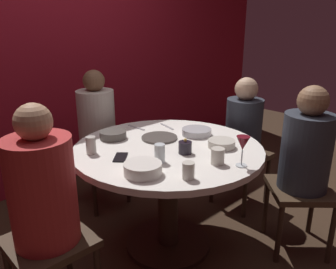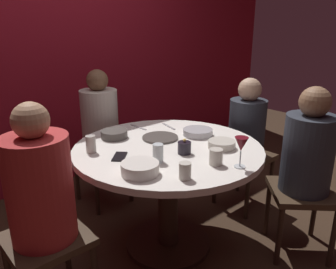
{
  "view_description": "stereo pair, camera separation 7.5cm",
  "coord_description": "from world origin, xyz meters",
  "px_view_note": "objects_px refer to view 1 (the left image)",
  "views": [
    {
      "loc": [
        -1.42,
        -1.48,
        1.53
      ],
      "look_at": [
        0.0,
        0.0,
        0.84
      ],
      "focal_mm": 36.02,
      "sensor_mm": 36.0,
      "label": 1
    },
    {
      "loc": [
        -1.37,
        -1.53,
        1.53
      ],
      "look_at": [
        0.0,
        0.0,
        0.84
      ],
      "focal_mm": 36.02,
      "sensor_mm": 36.0,
      "label": 2
    }
  ],
  "objects_px": {
    "seated_diner_front_right": "(306,153)",
    "cup_near_candle": "(91,145)",
    "cell_phone": "(120,157)",
    "bowl_sauce_side": "(221,144)",
    "bowl_small_white": "(143,169)",
    "cup_by_right_diner": "(218,156)",
    "dining_table": "(168,170)",
    "seated_diner_back": "(97,124)",
    "wine_glass": "(243,145)",
    "candle_holder": "(185,147)",
    "dinner_plate": "(159,138)",
    "cup_by_left_diner": "(188,171)",
    "cup_center_front": "(160,153)",
    "bowl_serving_large": "(197,132)",
    "seated_diner_right": "(244,128)",
    "bowl_salad_center": "(113,135)",
    "seated_diner_left": "(43,194)"
  },
  "relations": [
    {
      "from": "bowl_serving_large",
      "to": "seated_diner_back",
      "type": "bearing_deg",
      "value": 110.29
    },
    {
      "from": "dinner_plate",
      "to": "cup_center_front",
      "type": "distance_m",
      "value": 0.41
    },
    {
      "from": "cell_phone",
      "to": "cup_by_left_diner",
      "type": "relative_size",
      "value": 1.55
    },
    {
      "from": "seated_diner_front_right",
      "to": "cup_near_candle",
      "type": "distance_m",
      "value": 1.38
    },
    {
      "from": "seated_diner_back",
      "to": "dinner_plate",
      "type": "height_order",
      "value": "seated_diner_back"
    },
    {
      "from": "seated_diner_left",
      "to": "candle_holder",
      "type": "xyz_separation_m",
      "value": [
        0.84,
        -0.16,
        0.07
      ]
    },
    {
      "from": "seated_diner_left",
      "to": "cell_phone",
      "type": "distance_m",
      "value": 0.51
    },
    {
      "from": "candle_holder",
      "to": "bowl_small_white",
      "type": "xyz_separation_m",
      "value": [
        -0.38,
        -0.05,
        -0.01
      ]
    },
    {
      "from": "candle_holder",
      "to": "bowl_salad_center",
      "type": "bearing_deg",
      "value": 106.58
    },
    {
      "from": "bowl_serving_large",
      "to": "bowl_salad_center",
      "type": "bearing_deg",
      "value": 143.71
    },
    {
      "from": "seated_diner_right",
      "to": "seated_diner_front_right",
      "type": "bearing_deg",
      "value": 69.89
    },
    {
      "from": "bowl_salad_center",
      "to": "bowl_small_white",
      "type": "bearing_deg",
      "value": -110.59
    },
    {
      "from": "dining_table",
      "to": "seated_diner_front_right",
      "type": "distance_m",
      "value": 0.91
    },
    {
      "from": "dining_table",
      "to": "cup_center_front",
      "type": "xyz_separation_m",
      "value": [
        -0.22,
        -0.16,
        0.23
      ]
    },
    {
      "from": "wine_glass",
      "to": "dinner_plate",
      "type": "xyz_separation_m",
      "value": [
        -0.02,
        0.66,
        -0.12
      ]
    },
    {
      "from": "bowl_serving_large",
      "to": "cup_by_right_diner",
      "type": "xyz_separation_m",
      "value": [
        -0.3,
        -0.43,
        0.02
      ]
    },
    {
      "from": "cup_by_right_diner",
      "to": "dining_table",
      "type": "bearing_deg",
      "value": 90.79
    },
    {
      "from": "seated_diner_left",
      "to": "cup_center_front",
      "type": "relative_size",
      "value": 10.85
    },
    {
      "from": "seated_diner_front_right",
      "to": "wine_glass",
      "type": "relative_size",
      "value": 6.6
    },
    {
      "from": "bowl_small_white",
      "to": "dining_table",
      "type": "bearing_deg",
      "value": 28.68
    },
    {
      "from": "dining_table",
      "to": "cell_phone",
      "type": "xyz_separation_m",
      "value": [
        -0.34,
        0.05,
        0.18
      ]
    },
    {
      "from": "bowl_serving_large",
      "to": "cup_near_candle",
      "type": "relative_size",
      "value": 1.93
    },
    {
      "from": "dinner_plate",
      "to": "bowl_salad_center",
      "type": "bearing_deg",
      "value": 135.45
    },
    {
      "from": "dinner_plate",
      "to": "bowl_serving_large",
      "type": "xyz_separation_m",
      "value": [
        0.25,
        -0.12,
        0.02
      ]
    },
    {
      "from": "dining_table",
      "to": "bowl_serving_large",
      "type": "relative_size",
      "value": 5.86
    },
    {
      "from": "dinner_plate",
      "to": "cup_by_right_diner",
      "type": "height_order",
      "value": "cup_by_right_diner"
    },
    {
      "from": "cup_by_left_diner",
      "to": "cup_center_front",
      "type": "distance_m",
      "value": 0.26
    },
    {
      "from": "seated_diner_back",
      "to": "cup_near_candle",
      "type": "height_order",
      "value": "seated_diner_back"
    },
    {
      "from": "dining_table",
      "to": "cup_center_front",
      "type": "height_order",
      "value": "cup_center_front"
    },
    {
      "from": "cup_by_left_diner",
      "to": "bowl_small_white",
      "type": "bearing_deg",
      "value": 123.78
    },
    {
      "from": "cup_near_candle",
      "to": "cup_center_front",
      "type": "distance_m",
      "value": 0.44
    },
    {
      "from": "wine_glass",
      "to": "cup_center_front",
      "type": "xyz_separation_m",
      "value": [
        -0.29,
        0.36,
        -0.07
      ]
    },
    {
      "from": "bowl_serving_large",
      "to": "bowl_salad_center",
      "type": "relative_size",
      "value": 1.14
    },
    {
      "from": "cell_phone",
      "to": "bowl_sauce_side",
      "type": "relative_size",
      "value": 0.8
    },
    {
      "from": "dinner_plate",
      "to": "cup_center_front",
      "type": "relative_size",
      "value": 2.27
    },
    {
      "from": "cup_by_right_diner",
      "to": "dinner_plate",
      "type": "bearing_deg",
      "value": 84.41
    },
    {
      "from": "seated_diner_left",
      "to": "seated_diner_front_right",
      "type": "height_order",
      "value": "seated_diner_left"
    },
    {
      "from": "bowl_serving_large",
      "to": "wine_glass",
      "type": "bearing_deg",
      "value": -112.96
    },
    {
      "from": "candle_holder",
      "to": "cup_center_front",
      "type": "xyz_separation_m",
      "value": [
        -0.21,
        0.01,
        0.02
      ]
    },
    {
      "from": "seated_diner_back",
      "to": "wine_glass",
      "type": "xyz_separation_m",
      "value": [
        0.08,
        -1.37,
        0.17
      ]
    },
    {
      "from": "bowl_small_white",
      "to": "cup_by_right_diner",
      "type": "xyz_separation_m",
      "value": [
        0.4,
        -0.19,
        0.01
      ]
    },
    {
      "from": "candle_holder",
      "to": "bowl_small_white",
      "type": "bearing_deg",
      "value": -172.36
    },
    {
      "from": "bowl_small_white",
      "to": "cup_by_right_diner",
      "type": "height_order",
      "value": "cup_by_right_diner"
    },
    {
      "from": "bowl_sauce_side",
      "to": "bowl_small_white",
      "type": "bearing_deg",
      "value": 176.41
    },
    {
      "from": "seated_diner_front_right",
      "to": "bowl_small_white",
      "type": "bearing_deg",
      "value": 22.63
    },
    {
      "from": "candle_holder",
      "to": "cup_by_left_diner",
      "type": "bearing_deg",
      "value": -133.87
    },
    {
      "from": "seated_diner_back",
      "to": "candle_holder",
      "type": "distance_m",
      "value": 1.02
    },
    {
      "from": "seated_diner_right",
      "to": "seated_diner_front_right",
      "type": "height_order",
      "value": "seated_diner_front_right"
    },
    {
      "from": "cell_phone",
      "to": "dining_table",
      "type": "bearing_deg",
      "value": 36.91
    },
    {
      "from": "dinner_plate",
      "to": "bowl_small_white",
      "type": "bearing_deg",
      "value": -141.18
    }
  ]
}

